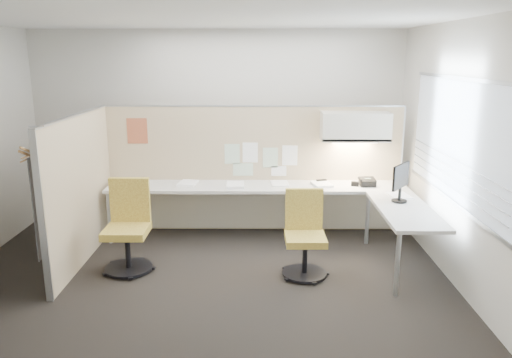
{
  "coord_description": "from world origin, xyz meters",
  "views": [
    {
      "loc": [
        0.64,
        -5.21,
        2.44
      ],
      "look_at": [
        0.59,
        0.8,
        0.94
      ],
      "focal_mm": 35.0,
      "sensor_mm": 36.0,
      "label": 1
    }
  ],
  "objects_px": {
    "monitor": "(401,180)",
    "phone": "(367,182)",
    "desk": "(282,197)",
    "chair_right": "(305,237)",
    "chair_left": "(128,229)"
  },
  "relations": [
    {
      "from": "chair_right",
      "to": "monitor",
      "type": "distance_m",
      "value": 1.35
    },
    {
      "from": "chair_left",
      "to": "monitor",
      "type": "relative_size",
      "value": 2.26
    },
    {
      "from": "monitor",
      "to": "phone",
      "type": "height_order",
      "value": "monitor"
    },
    {
      "from": "chair_left",
      "to": "phone",
      "type": "xyz_separation_m",
      "value": [
        2.95,
        1.04,
        0.3
      ]
    },
    {
      "from": "monitor",
      "to": "phone",
      "type": "xyz_separation_m",
      "value": [
        -0.23,
        0.74,
        -0.21
      ]
    },
    {
      "from": "desk",
      "to": "monitor",
      "type": "xyz_separation_m",
      "value": [
        1.37,
        -0.62,
        0.39
      ]
    },
    {
      "from": "desk",
      "to": "chair_right",
      "type": "bearing_deg",
      "value": -78.43
    },
    {
      "from": "desk",
      "to": "chair_left",
      "type": "relative_size",
      "value": 3.85
    },
    {
      "from": "desk",
      "to": "monitor",
      "type": "distance_m",
      "value": 1.55
    },
    {
      "from": "chair_right",
      "to": "monitor",
      "type": "bearing_deg",
      "value": 19.1
    },
    {
      "from": "phone",
      "to": "monitor",
      "type": "bearing_deg",
      "value": -76.41
    },
    {
      "from": "desk",
      "to": "chair_right",
      "type": "xyz_separation_m",
      "value": [
        0.21,
        -1.04,
        -0.16
      ]
    },
    {
      "from": "desk",
      "to": "chair_right",
      "type": "height_order",
      "value": "chair_right"
    },
    {
      "from": "desk",
      "to": "monitor",
      "type": "relative_size",
      "value": 8.69
    },
    {
      "from": "desk",
      "to": "phone",
      "type": "xyz_separation_m",
      "value": [
        1.14,
        0.13,
        0.18
      ]
    }
  ]
}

